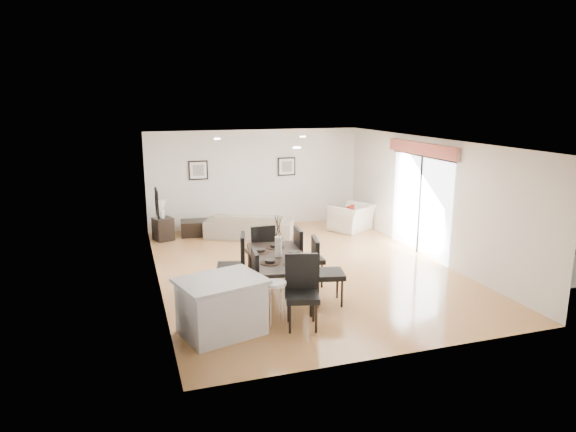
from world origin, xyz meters
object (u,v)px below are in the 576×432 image
object	(u,v)px
dining_chair_foot	(262,248)
dining_chair_wnear	(248,279)
coffee_table	(200,228)
dining_chair_efar	(304,254)
dining_chair_wfar	(236,261)
dining_chair_head	(302,287)
dining_table	(278,260)
armchair	(352,218)
side_table	(163,229)
bar_stool	(276,288)
sofa	(249,225)
kitchen_island	(221,306)
dining_chair_enear	(322,267)

from	to	relation	value
dining_chair_foot	dining_chair_wnear	bearing A→B (deg)	65.57
dining_chair_wnear	coffee_table	size ratio (longest dim) A/B	1.10
dining_chair_wnear	dining_chair_efar	world-z (taller)	dining_chair_efar
dining_chair_wfar	dining_chair_head	bearing A→B (deg)	37.68
dining_table	dining_chair_head	size ratio (longest dim) A/B	1.76
armchair	dining_chair_wfar	distance (m)	5.40
dining_chair_wfar	dining_chair_foot	bearing A→B (deg)	151.77
armchair	dining_chair_foot	xyz separation A→B (m)	(-3.33, -2.88, 0.26)
armchair	dining_table	bearing A→B (deg)	19.35
armchair	dining_chair_foot	bearing A→B (deg)	9.60
dining_chair_efar	coffee_table	distance (m)	4.60
side_table	bar_stool	distance (m)	5.88
sofa	dining_chair_efar	bearing A→B (deg)	116.92
armchair	coffee_table	size ratio (longest dim) A/B	1.11
dining_chair_foot	coffee_table	distance (m)	3.76
dining_chair_wfar	coffee_table	bearing A→B (deg)	-165.00
sofa	kitchen_island	distance (m)	5.59
dining_chair_efar	dining_chair_enear	bearing A→B (deg)	-175.11
dining_table	dining_chair_wfar	distance (m)	0.81
dining_chair_head	kitchen_island	world-z (taller)	dining_chair_head
dining_chair_foot	side_table	distance (m)	3.85
dining_table	bar_stool	distance (m)	1.16
bar_stool	dining_chair_foot	bearing A→B (deg)	80.53
dining_chair_efar	dining_chair_wfar	bearing A→B (deg)	96.46
sofa	dining_chair_efar	world-z (taller)	dining_chair_efar
sofa	bar_stool	xyz separation A→B (m)	(-0.86, -5.32, 0.30)
dining_chair_head	dining_table	bearing A→B (deg)	106.12
armchair	dining_chair_wfar	bearing A→B (deg)	10.75
dining_chair_wfar	dining_chair_efar	xyz separation A→B (m)	(1.34, 0.03, 0.00)
dining_chair_wfar	dining_chair_enear	distance (m)	1.62
dining_table	dining_chair_head	distance (m)	1.18
dining_chair_wnear	dining_chair_efar	distance (m)	1.66
armchair	bar_stool	distance (m)	6.36
side_table	kitchen_island	size ratio (longest dim) A/B	0.40
armchair	kitchen_island	world-z (taller)	kitchen_island
dining_chair_wnear	side_table	world-z (taller)	dining_chair_wnear
dining_table	dining_chair_efar	world-z (taller)	dining_chair_efar
dining_chair_enear	dining_chair_wnear	bearing A→B (deg)	103.37
sofa	dining_chair_enear	distance (m)	4.70
dining_chair_wnear	dining_chair_head	world-z (taller)	dining_chair_head
armchair	coffee_table	distance (m)	4.11
dining_table	bar_stool	world-z (taller)	dining_table
dining_chair_foot	armchair	bearing A→B (deg)	-141.47
dining_chair_head	coffee_table	distance (m)	6.10
armchair	dining_chair_foot	world-z (taller)	dining_chair_foot
dining_table	dining_chair_efar	distance (m)	0.83
dining_chair_head	armchair	bearing A→B (deg)	72.65
sofa	kitchen_island	size ratio (longest dim) A/B	1.53
sofa	side_table	distance (m)	2.19
dining_chair_wfar	coffee_table	distance (m)	4.42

